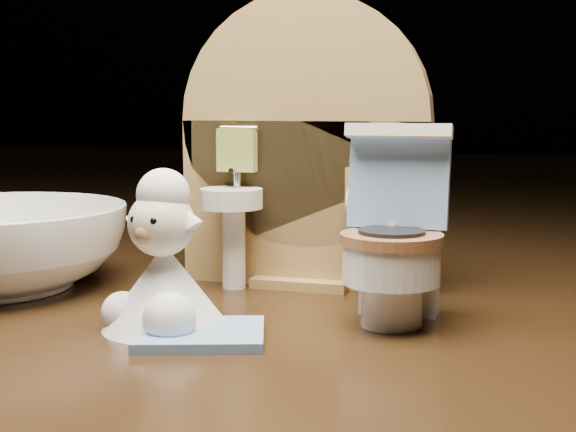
{
  "coord_description": "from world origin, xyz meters",
  "views": [
    {
      "loc": [
        0.11,
        -0.33,
        0.09
      ],
      "look_at": [
        0.01,
        -0.0,
        0.05
      ],
      "focal_mm": 50.0,
      "sensor_mm": 36.0,
      "label": 1
    }
  ],
  "objects": [
    {
      "name": "bath_mat",
      "position": [
        -0.01,
        -0.04,
        0.0
      ],
      "size": [
        0.06,
        0.06,
        0.0
      ],
      "primitive_type": "cube",
      "rotation": [
        0.0,
        0.0,
        0.31
      ],
      "color": "#7399CA",
      "rests_on": "ground"
    },
    {
      "name": "plush_lamb",
      "position": [
        -0.03,
        -0.03,
        0.02
      ],
      "size": [
        0.05,
        0.05,
        0.07
      ],
      "rotation": [
        0.0,
        0.0,
        -0.2
      ],
      "color": "white",
      "rests_on": "ground"
    },
    {
      "name": "backdrop_panel",
      "position": [
        -0.0,
        0.06,
        0.07
      ],
      "size": [
        0.13,
        0.05,
        0.15
      ],
      "color": "#A68147",
      "rests_on": "ground"
    },
    {
      "name": "toilet_brush",
      "position": [
        0.06,
        0.0,
        0.01
      ],
      "size": [
        0.02,
        0.02,
        0.04
      ],
      "color": "white",
      "rests_on": "ground"
    },
    {
      "name": "toy_toilet",
      "position": [
        0.06,
        0.01,
        0.03
      ],
      "size": [
        0.05,
        0.06,
        0.09
      ],
      "rotation": [
        0.0,
        0.0,
        0.0
      ],
      "color": "white",
      "rests_on": "ground"
    }
  ]
}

